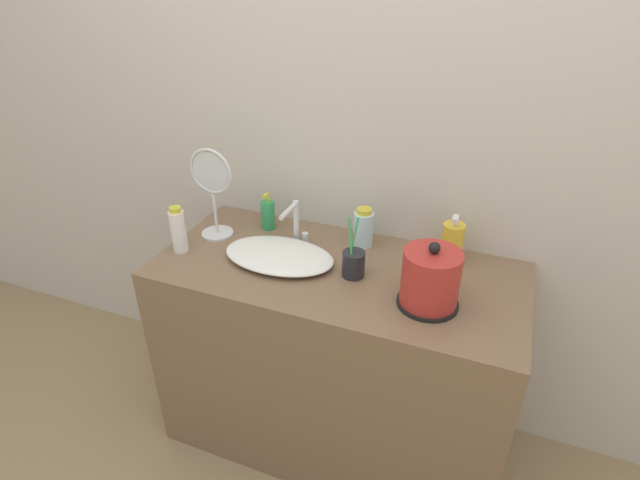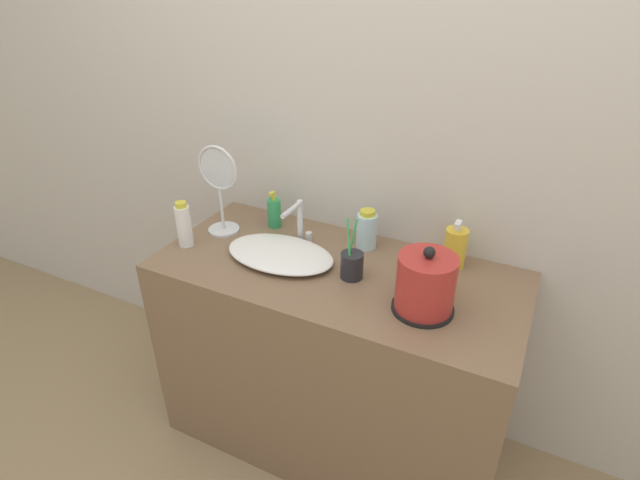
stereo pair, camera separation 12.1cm
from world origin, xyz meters
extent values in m
cube|color=beige|center=(0.00, 0.60, 1.30)|extent=(6.00, 0.04, 2.60)
cube|color=brown|center=(0.00, 0.29, 0.41)|extent=(1.27, 0.58, 0.82)
ellipsoid|color=white|center=(-0.21, 0.27, 0.84)|extent=(0.40, 0.25, 0.04)
cylinder|color=silver|center=(-0.21, 0.42, 0.90)|extent=(0.02, 0.02, 0.16)
cylinder|color=silver|center=(-0.21, 0.36, 0.97)|extent=(0.02, 0.13, 0.02)
cylinder|color=silver|center=(-0.17, 0.42, 0.84)|extent=(0.02, 0.02, 0.04)
cylinder|color=black|center=(0.33, 0.20, 0.83)|extent=(0.19, 0.19, 0.01)
cylinder|color=#B22D28|center=(0.33, 0.20, 0.91)|extent=(0.18, 0.18, 0.19)
sphere|color=black|center=(0.33, 0.20, 1.02)|extent=(0.04, 0.04, 0.04)
cylinder|color=#232328|center=(0.07, 0.27, 0.86)|extent=(0.08, 0.08, 0.09)
cylinder|color=green|center=(0.06, 0.26, 0.95)|extent=(0.03, 0.03, 0.18)
cylinder|color=green|center=(0.06, 0.28, 0.94)|extent=(0.03, 0.02, 0.17)
cylinder|color=gold|center=(0.35, 0.49, 0.89)|extent=(0.08, 0.08, 0.14)
cylinder|color=white|center=(0.35, 0.49, 0.97)|extent=(0.02, 0.02, 0.02)
cube|color=white|center=(0.35, 0.48, 0.99)|extent=(0.02, 0.04, 0.01)
cylinder|color=silver|center=(0.03, 0.48, 0.88)|extent=(0.07, 0.07, 0.13)
cylinder|color=gold|center=(0.03, 0.48, 0.96)|extent=(0.06, 0.06, 0.02)
cylinder|color=white|center=(-0.57, 0.20, 0.90)|extent=(0.05, 0.05, 0.16)
cylinder|color=gold|center=(-0.57, 0.20, 0.99)|extent=(0.04, 0.04, 0.02)
cylinder|color=#2D9956|center=(-0.35, 0.47, 0.88)|extent=(0.05, 0.05, 0.12)
cylinder|color=gold|center=(-0.35, 0.47, 0.95)|extent=(0.02, 0.02, 0.02)
cube|color=gold|center=(-0.35, 0.46, 0.96)|extent=(0.01, 0.03, 0.01)
cylinder|color=silver|center=(-0.51, 0.35, 0.82)|extent=(0.12, 0.12, 0.01)
cylinder|color=silver|center=(-0.51, 0.35, 0.91)|extent=(0.01, 0.01, 0.17)
torus|color=silver|center=(-0.51, 0.35, 1.08)|extent=(0.17, 0.01, 0.17)
cylinder|color=silver|center=(-0.51, 0.35, 1.08)|extent=(0.15, 0.00, 0.15)
camera|label=1|loc=(0.48, -1.08, 1.75)|focal=28.00mm
camera|label=2|loc=(0.59, -1.03, 1.75)|focal=28.00mm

